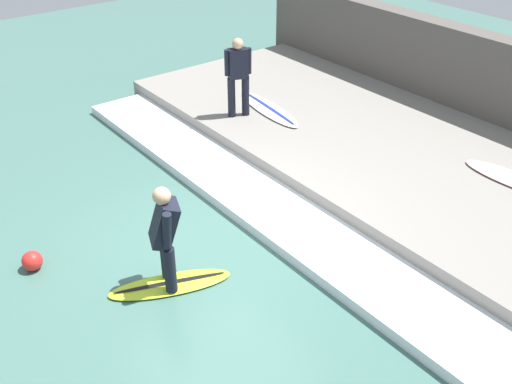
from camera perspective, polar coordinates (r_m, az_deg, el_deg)
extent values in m
plane|color=#426B60|center=(8.82, -3.54, -5.32)|extent=(28.00, 28.00, 0.00)
cube|color=gray|center=(11.06, 13.50, 3.19)|extent=(4.40, 11.72, 0.37)
cube|color=#544F49|center=(12.63, 21.23, 9.42)|extent=(0.50, 12.31, 1.92)
cube|color=silver|center=(9.35, 2.33, -2.27)|extent=(1.17, 11.14, 0.16)
ellipsoid|color=#BFE02D|center=(8.20, -8.17, -8.70)|extent=(1.70, 1.03, 0.06)
ellipsoid|color=black|center=(8.18, -8.19, -8.53)|extent=(1.44, 0.63, 0.01)
cylinder|color=black|center=(7.85, -8.19, -7.34)|extent=(0.16, 0.16, 0.67)
cylinder|color=black|center=(8.09, -8.54, -6.06)|extent=(0.16, 0.16, 0.67)
cube|color=black|center=(7.60, -8.73, -2.93)|extent=(0.51, 0.50, 0.64)
sphere|color=tan|center=(7.38, -8.98, -0.38)|extent=(0.23, 0.23, 0.23)
cylinder|color=black|center=(7.40, -8.48, -3.65)|extent=(0.11, 0.19, 0.54)
cylinder|color=black|center=(7.76, -9.02, -1.83)|extent=(0.11, 0.19, 0.54)
cylinder|color=black|center=(11.84, -1.00, 9.13)|extent=(0.15, 0.15, 0.78)
cylinder|color=black|center=(11.78, -2.35, 8.98)|extent=(0.15, 0.15, 0.78)
cube|color=black|center=(11.57, -1.73, 12.14)|extent=(0.42, 0.35, 0.57)
sphere|color=tan|center=(11.45, -1.76, 13.92)|extent=(0.22, 0.22, 0.22)
cylinder|color=black|center=(11.61, -0.70, 12.39)|extent=(0.11, 0.11, 0.50)
cylinder|color=black|center=(11.51, -2.76, 12.19)|extent=(0.11, 0.11, 0.50)
ellipsoid|color=white|center=(12.17, 1.24, 7.92)|extent=(0.74, 2.07, 0.06)
ellipsoid|color=navy|center=(12.16, 1.24, 8.05)|extent=(0.32, 1.86, 0.01)
sphere|color=red|center=(8.89, -20.54, -6.15)|extent=(0.28, 0.28, 0.28)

